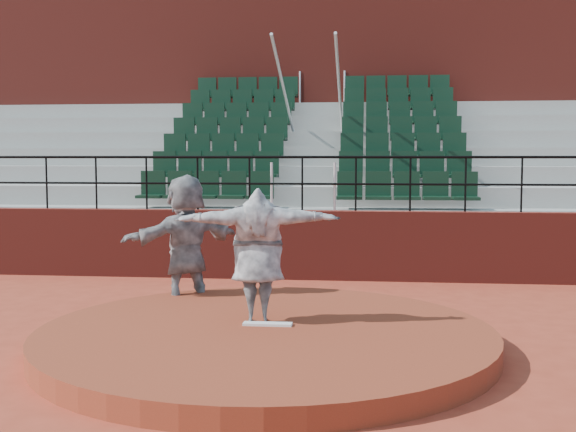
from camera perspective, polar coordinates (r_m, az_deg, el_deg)
The scene contains 9 objects.
ground at distance 8.85m, azimuth -1.76°, elevation -10.42°, with size 90.00×90.00×0.00m, color #A43A25.
pitchers_mound at distance 8.81m, azimuth -1.76°, elevation -9.63°, with size 5.50×5.50×0.25m, color maroon.
pitching_rubber at distance 8.92m, azimuth -1.63°, elevation -8.53°, with size 0.60×0.15×0.03m, color white.
boundary_wall at distance 13.61m, azimuth 1.13°, elevation -2.29°, with size 24.00×0.30×1.30m, color maroon.
wall_railing at distance 13.51m, azimuth 1.14°, elevation 3.53°, with size 24.04×0.05×1.03m.
seating_deck at distance 17.17m, azimuth 2.19°, elevation 1.78°, with size 24.00×5.97×4.63m.
press_box_facade at distance 21.13m, azimuth 2.96°, elevation 8.07°, with size 24.00×3.00×7.10m, color maroon.
pitcher at distance 9.00m, azimuth -2.42°, elevation -3.10°, with size 2.06×0.56×1.67m, color black.
fielder at distance 10.98m, azimuth -8.10°, elevation -2.06°, with size 1.90×0.60×2.05m, color black.
Camera 1 is at (1.18, -8.46, 2.31)m, focal length 45.00 mm.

